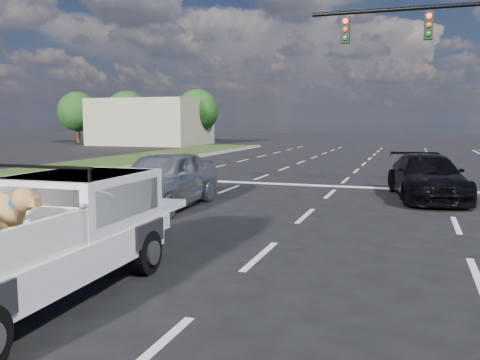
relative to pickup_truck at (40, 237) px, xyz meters
The scene contains 10 objects.
ground 3.15m from the pickup_truck, 82.27° to the left, with size 160.00×160.00×0.00m, color black.
road_markings 9.62m from the pickup_truck, 87.55° to the left, with size 17.75×60.00×0.01m.
curb_left 12.51m from the pickup_truck, 133.81° to the left, with size 0.15×60.00×0.14m, color gray.
building_left 43.67m from the pickup_truck, 116.67° to the left, with size 10.00×8.00×4.40m, color tan.
tree_far_a 50.63m from the pickup_truck, 125.81° to the left, with size 4.20×4.20×5.40m.
tree_far_b 47.37m from the pickup_truck, 119.91° to the left, with size 4.20×4.20×5.40m.
tree_far_c 43.94m from the pickup_truck, 110.82° to the left, with size 4.20×4.20×5.40m.
pickup_truck is the anchor object (origin of this frame).
silver_sedan 7.22m from the pickup_truck, 104.37° to the left, with size 1.87×4.66×1.59m, color silver.
black_coupe 12.06m from the pickup_truck, 65.01° to the left, with size 1.89×4.65×1.35m, color black.
Camera 1 is at (4.23, -8.41, 2.40)m, focal length 38.00 mm.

